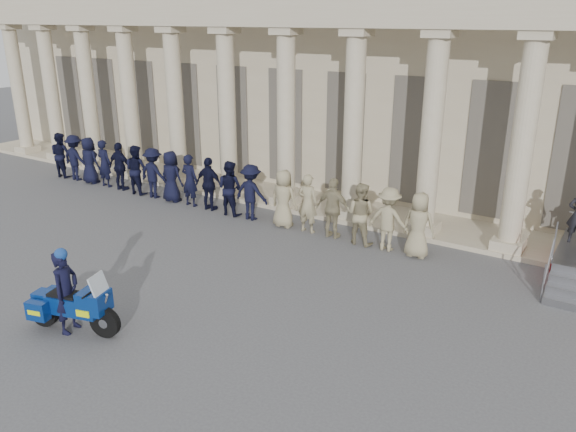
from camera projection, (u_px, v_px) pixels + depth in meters
The scene contains 5 objects.
ground at pixel (153, 306), 13.59m from camera, with size 90.00×90.00×0.00m, color #4D4D50.
building at pixel (398, 69), 23.77m from camera, with size 40.00×12.50×9.00m.
officer_rank at pixel (202, 183), 20.23m from camera, with size 17.07×0.73×1.94m.
motorcycle at pixel (73, 305), 12.30m from camera, with size 2.26×1.19×1.48m.
rider at pixel (66, 291), 12.22m from camera, with size 0.62×0.79×1.98m.
Camera 1 is at (9.27, -8.40, 6.61)m, focal length 35.00 mm.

